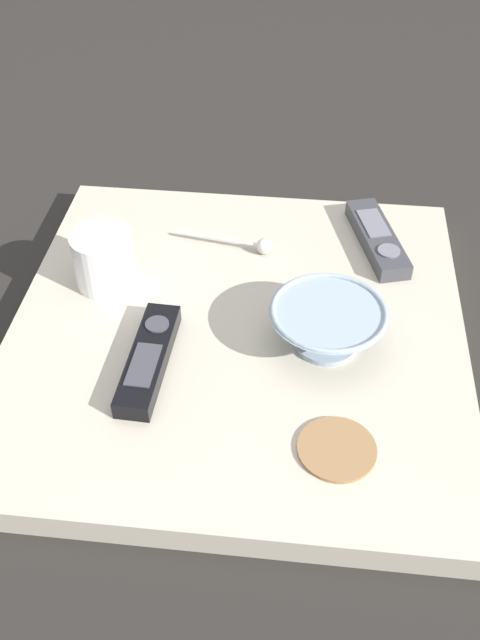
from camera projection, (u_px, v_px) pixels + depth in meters
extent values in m
plane|color=black|center=(237.00, 345.00, 1.03)|extent=(6.00, 6.00, 0.00)
cube|color=#B7AD99|center=(237.00, 335.00, 1.02)|extent=(0.66, 0.64, 0.04)
cylinder|color=#8C9EAD|center=(326.00, 342.00, 0.98)|extent=(0.09, 0.09, 0.01)
cone|color=#8C9EAD|center=(327.00, 326.00, 0.96)|extent=(0.16, 0.16, 0.05)
torus|color=#8C9EAD|center=(329.00, 312.00, 0.94)|extent=(0.16, 0.16, 0.01)
cylinder|color=white|center=(104.00, 259.00, 1.05)|extent=(0.09, 0.09, 0.09)
cylinder|color=silver|center=(220.00, 238.00, 1.13)|extent=(0.03, 0.13, 0.01)
sphere|color=silver|center=(264.00, 246.00, 1.12)|extent=(0.03, 0.03, 0.03)
cube|color=black|center=(149.00, 359.00, 0.94)|extent=(0.19, 0.05, 0.03)
cylinder|color=#3A3A42|center=(157.00, 324.00, 0.97)|extent=(0.03, 0.03, 0.00)
cube|color=#3A3A42|center=(143.00, 365.00, 0.91)|extent=(0.08, 0.04, 0.00)
cube|color=#38383D|center=(377.00, 238.00, 1.14)|extent=(0.19, 0.10, 0.03)
cylinder|color=slate|center=(389.00, 251.00, 1.09)|extent=(0.03, 0.03, 0.00)
cube|color=slate|center=(374.00, 223.00, 1.14)|extent=(0.08, 0.06, 0.00)
cylinder|color=olive|center=(337.00, 449.00, 0.85)|extent=(0.10, 0.10, 0.01)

